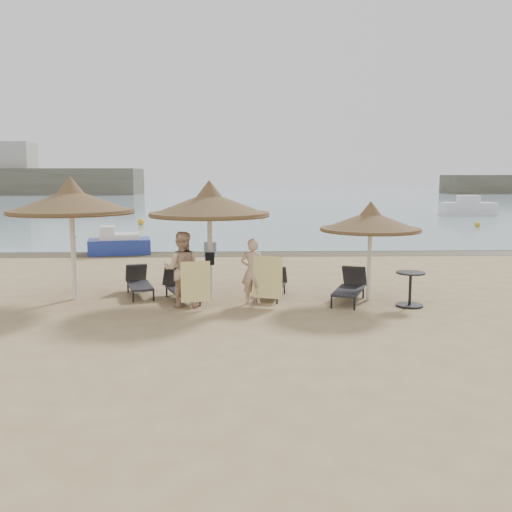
{
  "coord_description": "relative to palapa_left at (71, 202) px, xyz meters",
  "views": [
    {
      "loc": [
        0.36,
        -12.93,
        3.14
      ],
      "look_at": [
        0.84,
        1.2,
        1.1
      ],
      "focal_mm": 40.0,
      "sensor_mm": 36.0,
      "label": 1
    }
  ],
  "objects": [
    {
      "name": "buoy_left",
      "position": [
        -1.85,
        21.18,
        -2.26
      ],
      "size": [
        0.41,
        0.41,
        0.41
      ],
      "primitive_type": "sphere",
      "color": "gold",
      "rests_on": "ground"
    },
    {
      "name": "lounger_near_right",
      "position": [
        5.04,
        0.17,
        -2.14
      ],
      "size": [
        0.89,
        1.68,
        0.72
      ],
      "rotation": [
        0.0,
        0.0,
        -0.23
      ],
      "color": "black",
      "rests_on": "ground"
    },
    {
      "name": "person_left",
      "position": [
        2.79,
        -0.91,
        -1.42
      ],
      "size": [
        0.99,
        0.67,
        2.09
      ],
      "primitive_type": "imported",
      "rotation": [
        0.0,
        0.0,
        3.09
      ],
      "color": "#D0A98A",
      "rests_on": "ground"
    },
    {
      "name": "wet_sand_strip",
      "position": [
        3.74,
        8.04,
        -2.46
      ],
      "size": [
        200.0,
        1.6,
        0.01
      ],
      "primitive_type": "cube",
      "color": "#4A3C25",
      "rests_on": "ground"
    },
    {
      "name": "bag_dark",
      "position": [
        3.43,
        -0.29,
        -1.4
      ],
      "size": [
        0.23,
        0.09,
        0.31
      ],
      "rotation": [
        0.0,
        0.0,
        -0.06
      ],
      "color": "black",
      "rests_on": "ground"
    },
    {
      "name": "bag_patterned",
      "position": [
        3.43,
        0.05,
        -1.23
      ],
      "size": [
        0.31,
        0.18,
        0.38
      ],
      "rotation": [
        0.0,
        0.0,
        -0.28
      ],
      "color": "white",
      "rests_on": "ground"
    },
    {
      "name": "palapa_right",
      "position": [
        7.4,
        -0.36,
        -0.49
      ],
      "size": [
        2.51,
        2.51,
        2.49
      ],
      "rotation": [
        0.0,
        0.0,
        -0.27
      ],
      "color": "silver",
      "rests_on": "ground"
    },
    {
      "name": "sea",
      "position": [
        3.74,
        78.64,
        -2.45
      ],
      "size": [
        200.0,
        140.0,
        0.03
      ],
      "primitive_type": "cube",
      "color": "gray",
      "rests_on": "ground"
    },
    {
      "name": "far_shore",
      "position": [
        -21.36,
        76.47,
        0.44
      ],
      "size": [
        150.0,
        54.8,
        12.0
      ],
      "color": "#635E4D",
      "rests_on": "ground"
    },
    {
      "name": "lounger_far_right",
      "position": [
        6.93,
        -0.43,
        -2.1
      ],
      "size": [
        1.2,
        1.89,
        0.81
      ],
      "rotation": [
        0.0,
        0.0,
        -0.37
      ],
      "color": "black",
      "rests_on": "ground"
    },
    {
      "name": "side_table",
      "position": [
        8.23,
        -1.08,
        -2.07
      ],
      "size": [
        0.69,
        0.69,
        0.83
      ],
      "rotation": [
        0.0,
        0.0,
        -0.34
      ],
      "color": "black",
      "rests_on": "ground"
    },
    {
      "name": "lounger_near_left",
      "position": [
        2.66,
        -0.12,
        -2.12
      ],
      "size": [
        1.11,
        1.81,
        0.77
      ],
      "rotation": [
        0.0,
        0.0,
        0.34
      ],
      "color": "black",
      "rests_on": "ground"
    },
    {
      "name": "ground",
      "position": [
        3.74,
        -1.36,
        -2.47
      ],
      "size": [
        160.0,
        160.0,
        0.0
      ],
      "primitive_type": "plane",
      "color": "tan",
      "rests_on": "ground"
    },
    {
      "name": "towel_right",
      "position": [
        4.83,
        -0.97,
        -1.76
      ],
      "size": [
        0.69,
        0.28,
        1.02
      ],
      "rotation": [
        0.0,
        0.0,
        -0.37
      ],
      "color": "yellow",
      "rests_on": "ground"
    },
    {
      "name": "person_right",
      "position": [
        4.48,
        -0.72,
        -1.53
      ],
      "size": [
        0.97,
        0.74,
        1.87
      ],
      "primitive_type": "imported",
      "rotation": [
        0.0,
        0.0,
        2.91
      ],
      "color": "#D0A98A",
      "rests_on": "ground"
    },
    {
      "name": "buoy_mid",
      "position": [
        5.96,
        26.9,
        -2.3
      ],
      "size": [
        0.33,
        0.33,
        0.33
      ],
      "primitive_type": "sphere",
      "color": "gold",
      "rests_on": "ground"
    },
    {
      "name": "towel_left",
      "position": [
        3.14,
        -1.26,
        -1.8
      ],
      "size": [
        0.68,
        0.15,
        0.96
      ],
      "rotation": [
        0.0,
        0.0,
        0.19
      ],
      "color": "yellow",
      "rests_on": "ground"
    },
    {
      "name": "palapa_left",
      "position": [
        0.0,
        0.0,
        0.0
      ],
      "size": [
        3.12,
        3.12,
        3.1
      ],
      "rotation": [
        0.0,
        0.0,
        -0.29
      ],
      "color": "silver",
      "rests_on": "ground"
    },
    {
      "name": "pedal_boat",
      "position": [
        -0.6,
        8.32,
        -2.05
      ],
      "size": [
        2.61,
        1.85,
        1.11
      ],
      "rotation": [
        0.0,
        0.0,
        0.2
      ],
      "color": "navy",
      "rests_on": "ground"
    },
    {
      "name": "lounger_far_left",
      "position": [
        1.52,
        0.5,
        -2.13
      ],
      "size": [
        1.0,
        1.75,
        0.75
      ],
      "rotation": [
        0.0,
        0.0,
        0.29
      ],
      "color": "black",
      "rests_on": "ground"
    },
    {
      "name": "palapa_center",
      "position": [
        3.43,
        -0.13,
        -0.08
      ],
      "size": [
        3.03,
        3.03,
        3.0
      ],
      "rotation": [
        0.0,
        0.0,
        0.29
      ],
      "color": "silver",
      "rests_on": "ground"
    },
    {
      "name": "buoy_right",
      "position": [
        18.5,
        19.2,
        -2.3
      ],
      "size": [
        0.33,
        0.33,
        0.33
      ],
      "primitive_type": "sphere",
      "color": "gold",
      "rests_on": "ground"
    }
  ]
}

